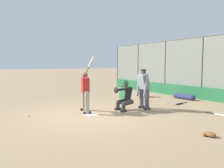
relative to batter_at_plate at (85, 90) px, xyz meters
name	(u,v)px	position (x,y,z in m)	size (l,w,h in m)	color
ground_plane	(91,115)	(-0.56, 0.05, -0.83)	(160.00, 160.00, 0.00)	#9E7F5B
home_plate_marker	(91,115)	(-0.56, 0.05, -0.82)	(0.43, 0.43, 0.01)	white
backstop_fence	(202,66)	(-0.56, -6.45, 0.88)	(15.22, 0.08, 3.25)	#515651
padding_wall	(200,93)	(-0.56, -6.35, -0.51)	(14.84, 0.18, 0.63)	#236638
bleachers_beyond	(208,85)	(0.66, -8.96, -0.34)	(10.60, 2.50, 1.48)	slate
batter_at_plate	(85,90)	(0.00, 0.00, 0.00)	(0.85, 0.85, 2.12)	gray
catcher_behind_plate	(124,95)	(-0.59, -1.39, -0.21)	(0.63, 0.75, 1.19)	#333333
umpire_home	(143,88)	(-0.79, -2.21, 0.04)	(0.65, 0.45, 1.62)	#4C4C51
spare_bat_near_backstop	(141,94)	(2.30, -4.83, -0.79)	(0.84, 0.16, 0.07)	black
spare_bat_by_padding	(180,104)	(-0.96, -4.29, -0.79)	(0.17, 0.91, 0.07)	black
spare_bat_third_base_side	(150,97)	(1.33, -4.59, -0.79)	(0.66, 0.67, 0.07)	black
spare_bat_first_base_side	(219,115)	(-3.18, -3.62, -0.79)	(0.82, 0.08, 0.07)	black
fielding_glove_on_dirt	(209,134)	(-4.28, -1.27, -0.77)	(0.32, 0.25, 0.12)	brown
baseball_loose	(28,115)	(0.51, 1.99, -0.79)	(0.07, 0.07, 0.07)	white
equipment_bag_dugout_side	(184,96)	(-0.12, -5.63, -0.69)	(1.34, 0.28, 0.28)	navy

